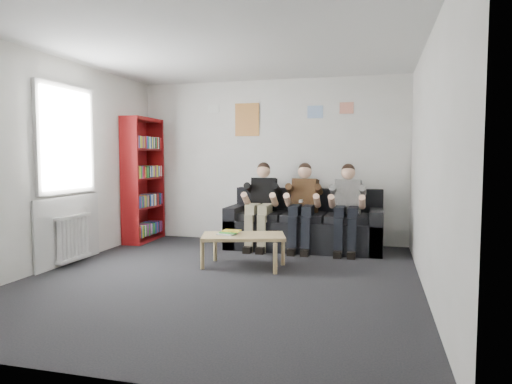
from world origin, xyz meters
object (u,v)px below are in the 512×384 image
coffee_table (243,239)px  bookshelf (144,180)px  sofa (305,227)px  person_middle (303,206)px  person_right (347,208)px  person_left (261,205)px

coffee_table → bookshelf: bearing=147.7°
bookshelf → sofa: bearing=-0.2°
sofa → person_middle: 0.40m
person_right → person_middle: bearing=-175.9°
person_left → person_right: bearing=-3.2°
person_left → sofa: bearing=14.2°
sofa → person_left: bearing=-162.6°
person_left → person_right: size_ratio=1.01×
person_middle → sofa: bearing=97.1°
person_middle → bookshelf: bearing=-175.3°
sofa → person_right: (0.66, -0.21, 0.34)m
coffee_table → person_right: 1.78m
sofa → coffee_table: (-0.57, -1.46, 0.04)m
person_middle → person_right: bearing=7.2°
bookshelf → coffee_table: size_ratio=1.97×
sofa → person_middle: (0.00, -0.21, 0.35)m
coffee_table → sofa: bearing=68.6°
person_left → person_right: (1.32, 0.00, -0.01)m
sofa → person_right: size_ratio=1.79×
sofa → person_left: (-0.66, -0.21, 0.35)m
person_left → person_middle: person_left is taller
bookshelf → person_right: bookshelf is taller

